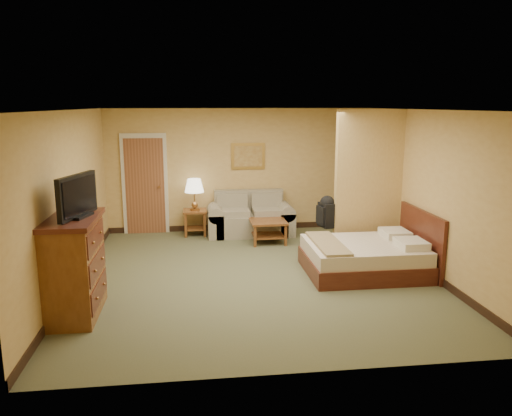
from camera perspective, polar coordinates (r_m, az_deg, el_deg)
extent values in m
plane|color=brown|center=(8.05, -0.12, -7.68)|extent=(6.00, 6.00, 0.00)
plane|color=white|center=(7.59, -0.13, 11.16)|extent=(6.00, 6.00, 0.00)
cube|color=tan|center=(10.66, -2.11, 4.33)|extent=(5.50, 0.02, 2.60)
cube|color=tan|center=(7.87, -20.41, 0.92)|extent=(0.02, 6.00, 2.60)
cube|color=tan|center=(8.50, 18.62, 1.80)|extent=(0.02, 6.00, 2.60)
cube|color=tan|center=(9.11, 12.71, 2.77)|extent=(1.20, 0.15, 2.60)
cube|color=beige|center=(10.68, -12.58, 2.71)|extent=(0.94, 0.06, 2.10)
cube|color=brown|center=(10.67, -12.57, 2.43)|extent=(0.80, 0.04, 2.00)
cylinder|color=#A6733D|center=(10.59, -10.98, 2.43)|extent=(0.04, 0.12, 0.04)
cube|color=black|center=(10.88, -2.05, -2.16)|extent=(5.50, 0.02, 0.12)
cube|color=gray|center=(10.42, -0.62, -1.89)|extent=(1.47, 0.79, 0.44)
cube|color=gray|center=(10.65, -0.84, 0.90)|extent=(1.47, 0.19, 0.46)
cube|color=gray|center=(10.36, -4.65, -1.86)|extent=(0.31, 0.79, 0.49)
cube|color=gray|center=(10.52, 3.35, -1.63)|extent=(0.31, 0.79, 0.49)
cube|color=brown|center=(10.41, -7.00, -0.33)|extent=(0.48, 0.48, 0.04)
cube|color=brown|center=(10.49, -6.95, -2.29)|extent=(0.41, 0.41, 0.03)
cube|color=brown|center=(10.28, -8.04, -2.03)|extent=(0.05, 0.05, 0.49)
cube|color=brown|center=(10.28, -5.88, -1.98)|extent=(0.05, 0.05, 0.49)
cube|color=brown|center=(10.66, -8.01, -1.54)|extent=(0.05, 0.05, 0.49)
cube|color=brown|center=(10.66, -5.94, -1.49)|extent=(0.05, 0.05, 0.49)
cylinder|color=#A6733D|center=(10.40, -7.01, -0.11)|extent=(0.20, 0.20, 0.04)
cylinder|color=#A6733D|center=(10.35, -7.04, 1.25)|extent=(0.03, 0.03, 0.33)
cone|color=white|center=(10.31, -7.08, 2.57)|extent=(0.39, 0.39, 0.27)
cube|color=brown|center=(9.79, 1.38, -1.53)|extent=(0.70, 0.70, 0.04)
cube|color=brown|center=(9.86, 1.37, -3.10)|extent=(0.60, 0.60, 0.03)
cube|color=brown|center=(9.52, -0.14, -3.27)|extent=(0.05, 0.05, 0.42)
cube|color=brown|center=(10.18, 2.78, -2.29)|extent=(0.05, 0.05, 0.42)
cube|color=#B78E3F|center=(10.63, -0.92, 5.94)|extent=(0.71, 0.03, 0.56)
cube|color=#9A672F|center=(10.61, -0.91, 5.93)|extent=(0.59, 0.02, 0.44)
cube|color=brown|center=(6.82, -20.03, -6.59)|extent=(0.57, 1.13, 1.23)
cube|color=#43180F|center=(6.65, -20.42, -1.27)|extent=(0.64, 1.21, 0.06)
cube|color=black|center=(6.62, -19.60, -0.86)|extent=(0.32, 0.43, 0.03)
cube|color=black|center=(6.57, -19.76, 1.35)|extent=(0.31, 0.87, 0.53)
cube|color=#43180F|center=(8.30, 12.12, -6.34)|extent=(1.84, 1.47, 0.28)
cube|color=beige|center=(8.23, 12.20, -4.70)|extent=(1.78, 1.41, 0.22)
cube|color=#43180F|center=(8.56, 18.32, -3.57)|extent=(0.06, 1.56, 1.01)
cube|color=#ECE7CD|center=(8.14, 17.33, -3.95)|extent=(0.41, 0.50, 0.13)
cube|color=#ECE7CD|center=(8.70, 15.60, -2.83)|extent=(0.41, 0.50, 0.13)
cube|color=olive|center=(8.02, 8.20, -4.03)|extent=(0.41, 1.38, 0.05)
cube|color=black|center=(9.12, 8.10, -0.78)|extent=(0.29, 0.37, 0.44)
sphere|color=black|center=(9.08, 8.14, 0.58)|extent=(0.26, 0.26, 0.26)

